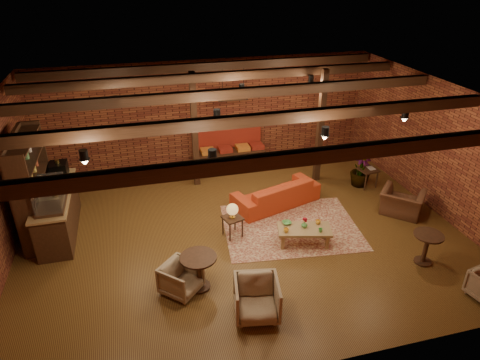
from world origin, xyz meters
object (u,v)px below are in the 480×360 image
object	(u,v)px
sofa	(276,193)
armchair_right	(403,199)
armchair_b	(257,297)
round_table_right	(427,244)
side_table_lamp	(232,212)
armchair_a	(181,277)
coffee_table	(304,230)
round_table_left	(199,267)
plant_tall	(365,137)
side_table_book	(368,170)

from	to	relation	value
sofa	armchair_right	xyz separation A→B (m)	(2.90, -1.24, 0.10)
armchair_b	round_table_right	xyz separation A→B (m)	(3.84, 0.54, 0.07)
side_table_lamp	armchair_a	size ratio (longest dim) A/B	1.24
coffee_table	side_table_lamp	xyz separation A→B (m)	(-1.46, 0.69, 0.29)
sofa	round_table_right	size ratio (longest dim) A/B	3.25
round_table_left	round_table_right	bearing A→B (deg)	-5.28
sofa	plant_tall	bearing A→B (deg)	171.33
round_table_left	armchair_right	size ratio (longest dim) A/B	0.74
coffee_table	plant_tall	bearing A→B (deg)	40.42
armchair_a	round_table_right	bearing A→B (deg)	-50.13
side_table_lamp	coffee_table	bearing A→B (deg)	-25.25
armchair_b	round_table_right	distance (m)	3.88
coffee_table	armchair_a	world-z (taller)	armchair_a
side_table_lamp	armchair_right	bearing A→B (deg)	-1.58
side_table_lamp	round_table_left	bearing A→B (deg)	-124.10
sofa	side_table_lamp	size ratio (longest dim) A/B	2.71
sofa	armchair_b	distance (m)	3.97
round_table_right	plant_tall	distance (m)	3.66
round_table_left	plant_tall	size ratio (longest dim) A/B	0.25
armchair_a	coffee_table	bearing A→B (deg)	-28.44
sofa	side_table_book	xyz separation A→B (m)	(2.80, 0.31, 0.16)
armchair_right	round_table_right	xyz separation A→B (m)	(-0.66, -1.86, 0.04)
plant_tall	armchair_b	bearing A→B (deg)	-136.40
round_table_left	plant_tall	distance (m)	6.04
armchair_right	side_table_book	world-z (taller)	armchair_right
armchair_right	plant_tall	world-z (taller)	plant_tall
sofa	side_table_book	distance (m)	2.82
sofa	round_table_left	size ratio (longest dim) A/B	3.13
sofa	round_table_left	bearing A→B (deg)	29.55
side_table_book	plant_tall	world-z (taller)	plant_tall
armchair_a	round_table_right	size ratio (longest dim) A/B	0.97
sofa	armchair_right	distance (m)	3.15
coffee_table	plant_tall	distance (m)	3.59
armchair_b	coffee_table	bearing A→B (deg)	58.48
armchair_right	side_table_book	size ratio (longest dim) A/B	1.76
armchair_b	armchair_right	bearing A→B (deg)	38.44
round_table_left	round_table_right	size ratio (longest dim) A/B	1.04
coffee_table	armchair_right	bearing A→B (deg)	11.28
side_table_book	round_table_right	distance (m)	3.45
round_table_left	armchair_right	distance (m)	5.56
plant_tall	coffee_table	bearing A→B (deg)	-139.58
sofa	armchair_right	size ratio (longest dim) A/B	2.33
armchair_b	plant_tall	bearing A→B (deg)	54.05
side_table_book	sofa	bearing A→B (deg)	-173.77
side_table_lamp	round_table_right	xyz separation A→B (m)	(3.66, -1.97, -0.17)
coffee_table	round_table_right	xyz separation A→B (m)	(2.20, -1.28, 0.11)
round_table_left	plant_tall	bearing A→B (deg)	30.97
sofa	coffee_table	bearing A→B (deg)	73.50
armchair_b	plant_tall	xyz separation A→B (m)	(4.24, 4.04, 1.07)
coffee_table	armchair_a	xyz separation A→B (m)	(-2.86, -0.88, -0.02)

